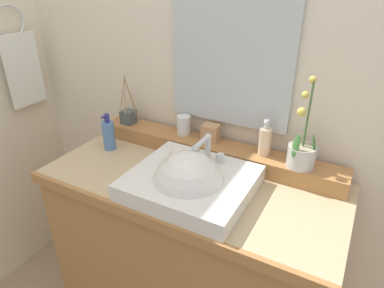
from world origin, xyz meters
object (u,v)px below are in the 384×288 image
at_px(tumbler_cup, 184,125).
at_px(lotion_bottle, 109,135).
at_px(trinket_box, 211,133).
at_px(hand_towel, 24,70).
at_px(potted_plant, 302,151).
at_px(soap_bar, 177,152).
at_px(reed_diffuser, 128,116).
at_px(soap_dispenser, 265,140).
at_px(sink_basin, 189,186).

height_order(tumbler_cup, lotion_bottle, lotion_bottle).
distance_m(trinket_box, hand_towel, 1.04).
bearing_deg(potted_plant, hand_towel, -176.47).
distance_m(soap_bar, reed_diffuser, 0.41).
distance_m(potted_plant, reed_diffuser, 0.84).
bearing_deg(soap_dispenser, soap_bar, -150.57).
xyz_separation_m(sink_basin, lotion_bottle, (-0.50, 0.13, 0.04)).
distance_m(reed_diffuser, lotion_bottle, 0.16).
height_order(soap_bar, soap_dispenser, soap_dispenser).
bearing_deg(sink_basin, lotion_bottle, 165.27).
distance_m(potted_plant, soap_dispenser, 0.15).
bearing_deg(sink_basin, hand_towel, 170.30).
relative_size(reed_diffuser, hand_towel, 0.67).
height_order(potted_plant, hand_towel, hand_towel).
bearing_deg(soap_bar, trinket_box, 71.56).
relative_size(sink_basin, soap_dispenser, 2.90).
height_order(tumbler_cup, hand_towel, hand_towel).
xyz_separation_m(sink_basin, reed_diffuser, (-0.50, 0.28, 0.08)).
relative_size(sink_basin, trinket_box, 5.99).
relative_size(soap_bar, potted_plant, 0.20).
distance_m(soap_dispenser, hand_towel, 1.28).
height_order(tumbler_cup, reed_diffuser, reed_diffuser).
bearing_deg(soap_bar, sink_basin, -44.80).
bearing_deg(trinket_box, potted_plant, -7.71).
bearing_deg(reed_diffuser, tumbler_cup, 4.15).
bearing_deg(tumbler_cup, reed_diffuser, -175.85).
height_order(reed_diffuser, trinket_box, reed_diffuser).
distance_m(soap_bar, lotion_bottle, 0.37).
bearing_deg(hand_towel, soap_bar, -3.77).
bearing_deg(trinket_box, soap_dispenser, -5.29).
distance_m(potted_plant, tumbler_cup, 0.54).
bearing_deg(tumbler_cup, hand_towel, -172.21).
bearing_deg(reed_diffuser, potted_plant, -0.78).
distance_m(potted_plant, lotion_bottle, 0.85).
bearing_deg(potted_plant, trinket_box, 175.44).
xyz_separation_m(potted_plant, trinket_box, (-0.40, 0.03, -0.03)).
bearing_deg(potted_plant, reed_diffuser, 179.22).
bearing_deg(sink_basin, trinket_box, 101.45).
height_order(soap_bar, hand_towel, hand_towel).
bearing_deg(trinket_box, lotion_bottle, -161.29).
xyz_separation_m(tumbler_cup, lotion_bottle, (-0.30, -0.18, -0.04)).
height_order(sink_basin, trinket_box, sink_basin).
bearing_deg(soap_dispenser, tumbler_cup, 178.42).
xyz_separation_m(soap_dispenser, lotion_bottle, (-0.68, -0.16, -0.06)).
bearing_deg(reed_diffuser, sink_basin, -29.64).
relative_size(sink_basin, reed_diffuser, 1.81).
distance_m(potted_plant, hand_towel, 1.43).
distance_m(sink_basin, soap_bar, 0.18).
xyz_separation_m(reed_diffuser, hand_towel, (-0.58, -0.10, 0.18)).
bearing_deg(hand_towel, lotion_bottle, -5.32).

